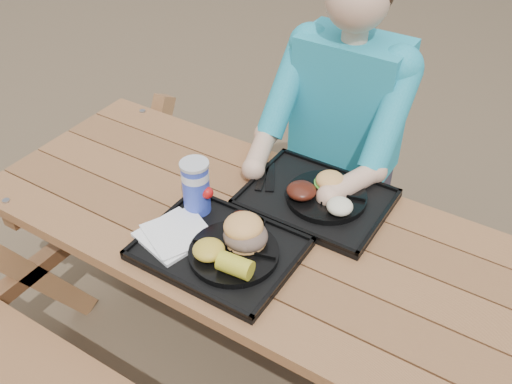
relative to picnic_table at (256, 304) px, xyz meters
The scene contains 18 objects.
ground 0.38m from the picnic_table, ahead, with size 60.00×60.00×0.00m, color #999999.
picnic_table is the anchor object (origin of this frame).
tray_near 0.42m from the picnic_table, 99.74° to the right, with size 0.45×0.35×0.02m, color black.
tray_far 0.45m from the picnic_table, 61.40° to the left, with size 0.45×0.35×0.02m, color black.
plate_near 0.44m from the picnic_table, 80.37° to the right, with size 0.26×0.26×0.02m, color black.
plate_far 0.47m from the picnic_table, 56.41° to the left, with size 0.26×0.26×0.02m, color black.
napkin_stack 0.48m from the picnic_table, 130.74° to the right, with size 0.18×0.18×0.02m, color white.
soda_cup 0.52m from the picnic_table, 163.27° to the right, with size 0.08×0.08×0.17m, color #1830B8.
condiment_bbq 0.41m from the picnic_table, 132.17° to the right, with size 0.05×0.05×0.03m, color black.
condiment_mustard 0.41m from the picnic_table, 50.32° to the right, with size 0.05×0.05×0.03m, color yellow.
sandwich 0.49m from the picnic_table, 72.02° to the right, with size 0.12×0.12×0.13m, color #F5A756, non-canonical shape.
mac_cheese 0.49m from the picnic_table, 95.00° to the right, with size 0.09×0.09×0.05m, color gold.
corn_cob 0.51m from the picnic_table, 71.13° to the right, with size 0.10×0.10×0.06m, color yellow, non-canonical shape.
cutlery_far 0.46m from the picnic_table, 109.69° to the left, with size 0.03×0.16×0.01m, color black.
burger 0.53m from the picnic_table, 61.33° to the left, with size 0.10×0.10×0.09m, color #F6AC57, non-canonical shape.
baked_beans 0.47m from the picnic_table, 64.95° to the left, with size 0.10×0.10×0.04m, color #49180E.
potato_salad 0.51m from the picnic_table, 35.34° to the left, with size 0.08×0.08×0.05m, color white.
diner 0.67m from the picnic_table, 89.05° to the left, with size 0.48×0.84×1.28m, color #1A86B6, non-canonical shape.
Camera 1 is at (0.70, -1.11, 1.93)m, focal length 40.00 mm.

